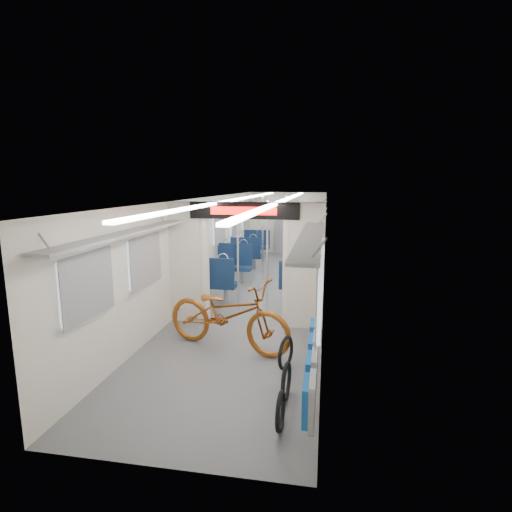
# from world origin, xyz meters

# --- Properties ---
(carriage) EXTENTS (12.00, 12.02, 2.31)m
(carriage) POSITION_xyz_m (0.00, -0.27, 1.50)
(carriage) COLOR #515456
(carriage) RESTS_ON ground
(bicycle) EXTENTS (2.33, 1.37, 1.16)m
(bicycle) POSITION_xyz_m (-0.04, -3.21, 0.58)
(bicycle) COLOR #8E4814
(bicycle) RESTS_ON ground
(flip_bench) EXTENTS (0.12, 2.07, 0.47)m
(flip_bench) POSITION_xyz_m (1.35, -4.75, 0.58)
(flip_bench) COLOR gray
(flip_bench) RESTS_ON carriage
(bike_hoop_a) EXTENTS (0.07, 0.45, 0.45)m
(bike_hoop_a) POSITION_xyz_m (1.04, -5.23, 0.20)
(bike_hoop_a) COLOR black
(bike_hoop_a) RESTS_ON ground
(bike_hoop_b) EXTENTS (0.10, 0.48, 0.48)m
(bike_hoop_b) POSITION_xyz_m (1.04, -4.59, 0.22)
(bike_hoop_b) COLOR black
(bike_hoop_b) RESTS_ON ground
(bike_hoop_c) EXTENTS (0.19, 0.50, 0.50)m
(bike_hoop_c) POSITION_xyz_m (0.95, -3.78, 0.23)
(bike_hoop_c) COLOR black
(bike_hoop_c) RESTS_ON ground
(seat_bay_near_left) EXTENTS (0.95, 2.26, 1.16)m
(seat_bay_near_left) POSITION_xyz_m (-0.93, 0.15, 0.57)
(seat_bay_near_left) COLOR #0E1F3F
(seat_bay_near_left) RESTS_ON ground
(seat_bay_near_right) EXTENTS (0.90, 2.01, 1.08)m
(seat_bay_near_right) POSITION_xyz_m (0.94, 0.26, 0.54)
(seat_bay_near_right) COLOR #0E1F3F
(seat_bay_near_right) RESTS_ON ground
(seat_bay_far_left) EXTENTS (0.92, 2.13, 1.12)m
(seat_bay_far_left) POSITION_xyz_m (-0.94, 3.69, 0.55)
(seat_bay_far_left) COLOR #0E1F3F
(seat_bay_far_left) RESTS_ON ground
(seat_bay_far_right) EXTENTS (0.95, 2.27, 1.16)m
(seat_bay_far_right) POSITION_xyz_m (0.93, 3.24, 0.57)
(seat_bay_far_right) COLOR #0E1F3F
(seat_bay_far_right) RESTS_ON ground
(stanchion_near_left) EXTENTS (0.04, 0.04, 2.30)m
(stanchion_near_left) POSITION_xyz_m (-0.30, -1.25, 1.15)
(stanchion_near_left) COLOR silver
(stanchion_near_left) RESTS_ON ground
(stanchion_near_right) EXTENTS (0.04, 0.04, 2.30)m
(stanchion_near_right) POSITION_xyz_m (0.29, -1.14, 1.15)
(stanchion_near_right) COLOR silver
(stanchion_near_right) RESTS_ON ground
(stanchion_far_left) EXTENTS (0.05, 0.05, 2.30)m
(stanchion_far_left) POSITION_xyz_m (-0.22, 1.51, 1.15)
(stanchion_far_left) COLOR silver
(stanchion_far_left) RESTS_ON ground
(stanchion_far_right) EXTENTS (0.04, 0.04, 2.30)m
(stanchion_far_right) POSITION_xyz_m (0.41, 1.52, 1.15)
(stanchion_far_right) COLOR silver
(stanchion_far_right) RESTS_ON ground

